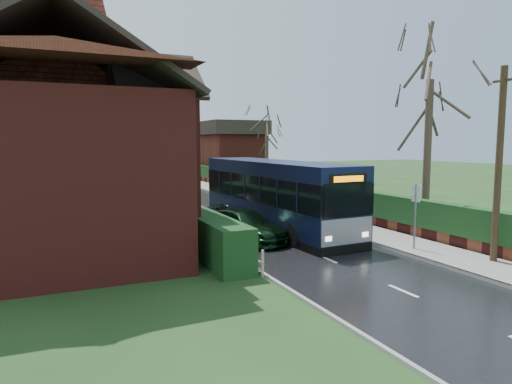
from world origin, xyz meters
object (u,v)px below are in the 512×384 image
car_silver (182,209)px  telegraph_pole (499,166)px  bus_stop_sign (416,207)px  car_green (244,226)px  brick_house (63,142)px  bus (276,196)px

car_silver → telegraph_pole: 15.48m
telegraph_pole → bus_stop_sign: bearing=121.0°
car_green → bus_stop_sign: size_ratio=1.72×
brick_house → bus: 9.94m
car_silver → bus_stop_sign: size_ratio=1.49×
bus → car_silver: 5.58m
car_silver → bus_stop_sign: 12.41m
car_green → telegraph_pole: bearing=-66.5°
telegraph_pole → brick_house: bearing=150.1°
car_silver → bus: bearing=-44.0°
brick_house → car_silver: 7.71m
car_green → bus_stop_sign: bus_stop_sign is taller
brick_house → bus: (9.54, -0.87, -2.68)m
brick_house → telegraph_pole: (13.77, -9.78, -0.85)m
brick_house → bus: size_ratio=1.28×
telegraph_pole → car_silver: bearing=126.4°
bus_stop_sign → telegraph_pole: size_ratio=0.39×
brick_house → bus_stop_sign: size_ratio=5.33×
car_silver → telegraph_pole: size_ratio=0.59×
bus → car_silver: bus is taller
brick_house → car_green: bearing=-19.7°
bus → car_green: size_ratio=2.42×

